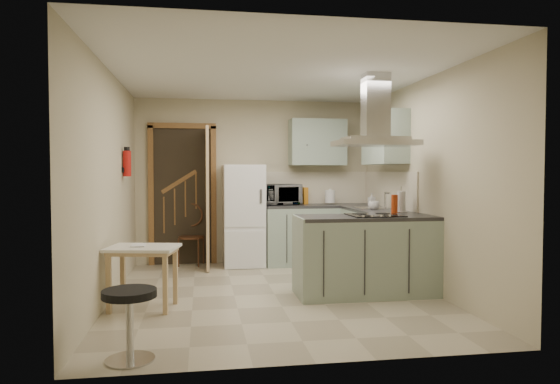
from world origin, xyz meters
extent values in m
plane|color=tan|center=(0.00, 0.00, 0.00)|extent=(4.20, 4.20, 0.00)
plane|color=silver|center=(0.00, 0.00, 2.50)|extent=(4.20, 4.20, 0.00)
plane|color=#BDB292|center=(0.00, 2.10, 1.25)|extent=(3.60, 0.00, 3.60)
plane|color=#BDB292|center=(-1.80, 0.00, 1.25)|extent=(0.00, 4.20, 4.20)
plane|color=#BDB292|center=(1.80, 0.00, 1.25)|extent=(0.00, 4.20, 4.20)
cube|color=brown|center=(-1.10, 2.07, 1.05)|extent=(1.10, 0.12, 2.10)
cube|color=white|center=(-0.20, 1.80, 0.75)|extent=(0.60, 0.60, 1.50)
cube|color=#9EB2A0|center=(0.66, 1.80, 0.45)|extent=(1.08, 0.60, 0.90)
cube|color=#9EB2A0|center=(1.50, 1.12, 0.45)|extent=(0.60, 1.95, 0.90)
cube|color=beige|center=(0.96, 2.09, 1.15)|extent=(1.68, 0.02, 0.50)
cube|color=#9EB2A0|center=(0.95, 1.93, 1.85)|extent=(0.85, 0.35, 0.70)
cube|color=#9EB2A0|center=(1.62, 0.85, 1.85)|extent=(0.35, 0.90, 0.70)
cube|color=#9EB2A0|center=(1.02, -0.18, 0.45)|extent=(1.55, 0.65, 0.90)
cube|color=black|center=(1.12, -0.18, 0.91)|extent=(0.58, 0.50, 0.01)
cube|color=silver|center=(1.12, -0.18, 1.72)|extent=(0.90, 0.55, 0.10)
cube|color=silver|center=(1.50, 0.95, 0.91)|extent=(0.45, 0.40, 0.01)
cylinder|color=#B2140F|center=(-1.74, 0.90, 1.50)|extent=(0.10, 0.10, 0.32)
cube|color=tan|center=(-1.41, -0.39, 0.32)|extent=(0.77, 0.64, 0.64)
cube|color=#4B3019|center=(-0.98, 1.95, 0.42)|extent=(0.45, 0.45, 0.84)
cylinder|color=black|center=(-1.35, -1.82, 0.27)|extent=(0.44, 0.44, 0.53)
imported|color=black|center=(0.36, 1.86, 1.06)|extent=(0.63, 0.49, 0.31)
cylinder|color=silver|center=(1.14, 1.86, 1.02)|extent=(0.20, 0.20, 0.24)
cube|color=orange|center=(0.76, 1.99, 1.03)|extent=(0.09, 0.18, 0.26)
imported|color=#B4B5C1|center=(1.65, 1.43, 0.99)|extent=(0.10, 0.10, 0.18)
cylinder|color=silver|center=(1.60, 0.21, 1.04)|extent=(0.13, 0.13, 0.27)
imported|color=silver|center=(1.43, 0.71, 0.95)|extent=(0.17, 0.17, 0.11)
cylinder|color=#BD3810|center=(1.48, 0.12, 1.01)|extent=(0.09, 0.09, 0.22)
imported|color=#A74537|center=(-1.53, -0.37, 0.68)|extent=(0.14, 0.19, 0.09)
camera|label=1|loc=(-0.81, -5.58, 1.39)|focal=32.00mm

